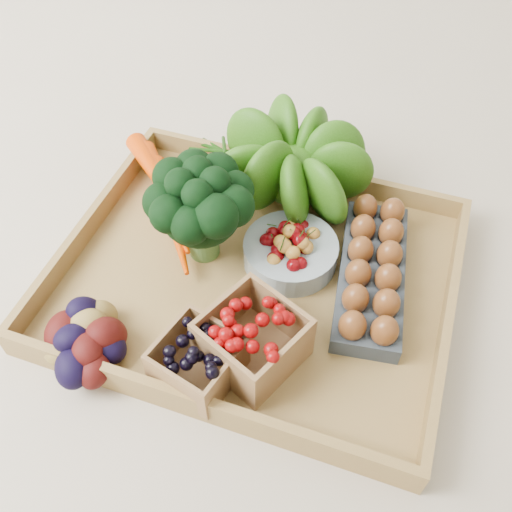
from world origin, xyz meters
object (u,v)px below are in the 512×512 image
(tray, at_px, (256,279))
(cherry_bowl, at_px, (290,252))
(broccoli, at_px, (202,225))
(egg_carton, at_px, (371,275))

(tray, relative_size, cherry_bowl, 3.98)
(cherry_bowl, bearing_deg, tray, -130.67)
(broccoli, relative_size, egg_carton, 0.58)
(tray, bearing_deg, cherry_bowl, 49.33)
(egg_carton, bearing_deg, broccoli, 178.00)
(broccoli, bearing_deg, egg_carton, 5.91)
(cherry_bowl, distance_m, egg_carton, 0.12)
(tray, distance_m, egg_carton, 0.17)
(tray, height_order, egg_carton, egg_carton)
(broccoli, bearing_deg, cherry_bowl, 11.61)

